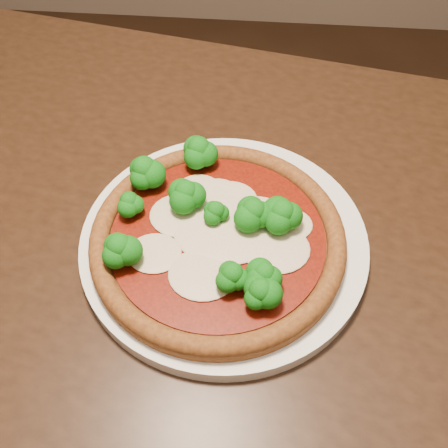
{
  "coord_description": "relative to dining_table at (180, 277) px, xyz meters",
  "views": [
    {
      "loc": [
        -0.11,
        -0.15,
        1.23
      ],
      "look_at": [
        -0.13,
        0.19,
        0.79
      ],
      "focal_mm": 40.0,
      "sensor_mm": 36.0,
      "label": 1
    }
  ],
  "objects": [
    {
      "name": "dining_table",
      "position": [
        0.0,
        0.0,
        0.0
      ],
      "size": [
        1.35,
        1.02,
        0.75
      ],
      "rotation": [
        0.0,
        0.0,
        -0.19
      ],
      "color": "black",
      "rests_on": "floor"
    },
    {
      "name": "plate",
      "position": [
        0.06,
        -0.01,
        0.11
      ],
      "size": [
        0.33,
        0.33,
        0.02
      ],
      "primitive_type": "cylinder",
      "color": "white",
      "rests_on": "dining_table"
    },
    {
      "name": "pizza",
      "position": [
        0.05,
        -0.02,
        0.13
      ],
      "size": [
        0.28,
        0.28,
        0.06
      ],
      "rotation": [
        0.0,
        0.0,
        0.24
      ],
      "color": "brown",
      "rests_on": "plate"
    }
  ]
}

